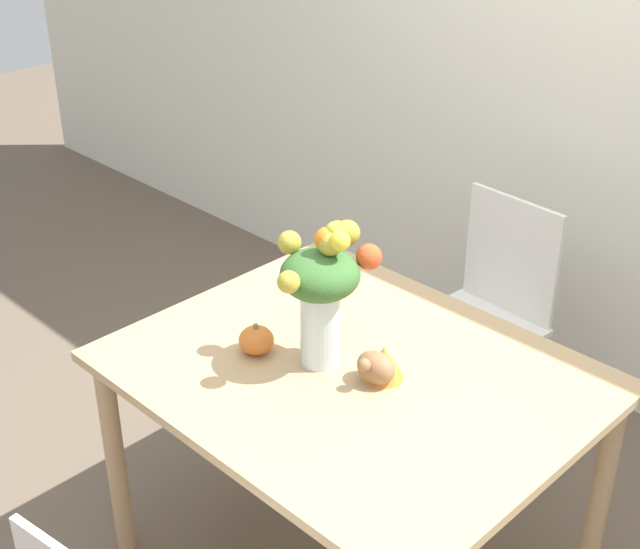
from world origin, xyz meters
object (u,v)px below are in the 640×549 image
at_px(pumpkin, 256,340).
at_px(turkey_figurine, 380,364).
at_px(dining_chair_near_window, 484,317).
at_px(flower_vase, 322,287).

bearing_deg(pumpkin, turkey_figurine, 23.78).
relative_size(pumpkin, dining_chair_near_window, 0.11).
relative_size(flower_vase, turkey_figurine, 2.72).
bearing_deg(flower_vase, turkey_figurine, 15.13).
height_order(turkey_figurine, dining_chair_near_window, dining_chair_near_window).
bearing_deg(flower_vase, pumpkin, -148.08).
bearing_deg(dining_chair_near_window, pumpkin, -91.62).
xyz_separation_m(pumpkin, dining_chair_near_window, (0.09, 1.02, -0.32)).
height_order(flower_vase, pumpkin, flower_vase).
bearing_deg(flower_vase, dining_chair_near_window, 94.40).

